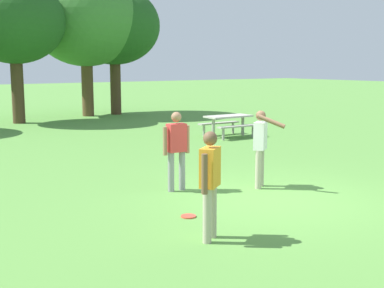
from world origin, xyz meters
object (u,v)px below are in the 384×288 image
Objects in this scene: person_catcher at (210,178)px; picnic_table_near at (228,121)px; person_thrower at (261,143)px; person_bystander at (176,146)px; tree_far_right at (14,22)px; frisbee at (188,216)px; tree_slender_mid at (85,20)px; tree_back_left at (114,26)px.

picnic_table_near is (7.07, 8.43, -0.38)m from person_catcher.
person_thrower is 1.79m from person_bystander.
person_bystander is at bearing -136.11° from picnic_table_near.
tree_far_right is at bearing 92.78° from person_thrower.
tree_far_right is at bearing 119.87° from picnic_table_near.
person_thrower is 0.26× the size of tree_far_right.
frisbee is (-0.84, -1.68, -0.93)m from person_bystander.
person_catcher is 19.57m from tree_slender_mid.
person_catcher reaches higher than frisbee.
tree_back_left is (1.55, 0.01, -0.24)m from tree_slender_mid.
frisbee is 0.15× the size of picnic_table_near.
person_catcher reaches higher than picnic_table_near.
person_thrower is 0.95× the size of picnic_table_near.
tree_slender_mid is (-1.15, 9.83, 4.16)m from picnic_table_near.
person_catcher and person_bystander have the same top height.
tree_back_left is (4.61, 16.22, 3.52)m from person_thrower.
person_thrower is 1.00× the size of person_catcher.
person_catcher is (-2.85, -2.05, -0.02)m from person_thrower.
person_bystander is 0.95× the size of picnic_table_near.
person_bystander is 17.04m from tree_back_left.
tree_slender_mid is at bearing 72.13° from frisbee.
picnic_table_near reaches higher than frisbee.
tree_back_left is (0.40, 9.84, 3.92)m from picnic_table_near.
person_thrower is 0.23× the size of tree_slender_mid.
tree_slender_mid is at bearing 17.93° from tree_far_right.
person_catcher is 6.28× the size of frisbee.
person_catcher is 0.25× the size of tree_back_left.
tree_far_right is (-4.94, 8.61, 3.83)m from picnic_table_near.
person_catcher is 3.08m from person_bystander.
tree_slender_mid is at bearing 96.70° from picnic_table_near.
tree_far_right is at bearing 83.79° from frisbee.
tree_far_right is 5.48m from tree_back_left.
person_thrower is at bearing 20.28° from frisbee.
frisbee is 0.04× the size of tree_back_left.
tree_far_right is 0.97× the size of tree_back_left.
person_bystander is 0.26× the size of tree_far_right.
tree_slender_mid reaches higher than tree_back_left.
tree_back_left is at bearing 0.40° from tree_slender_mid.
tree_slender_mid is 1.57m from tree_back_left.
person_catcher is 1.52m from frisbee.
tree_back_left is at bearing 67.57° from frisbee.
picnic_table_near is at bearing 47.52° from frisbee.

